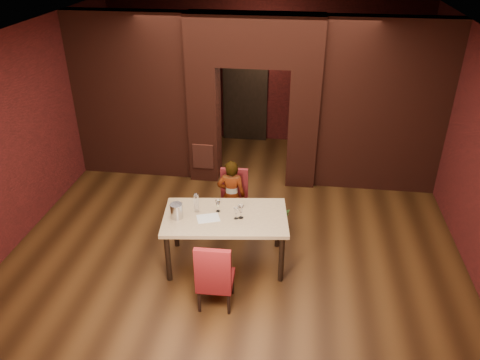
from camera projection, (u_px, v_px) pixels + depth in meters
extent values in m
plane|color=#432710|center=(239.00, 234.00, 7.79)|extent=(8.00, 8.00, 0.00)
cube|color=silver|center=(239.00, 38.00, 6.25)|extent=(7.00, 8.00, 0.04)
cube|color=maroon|center=(263.00, 73.00, 10.49)|extent=(7.00, 0.04, 3.20)
cube|color=maroon|center=(21.00, 134.00, 7.43)|extent=(0.04, 8.00, 3.20)
cube|color=maroon|center=(205.00, 122.00, 9.08)|extent=(0.55, 0.55, 2.30)
cube|color=maroon|center=(303.00, 127.00, 8.86)|extent=(0.55, 0.55, 2.30)
cube|color=maroon|center=(255.00, 40.00, 8.20)|extent=(2.45, 0.55, 0.90)
cube|color=maroon|center=(132.00, 97.00, 9.03)|extent=(2.28, 0.35, 3.20)
cube|color=maroon|center=(383.00, 108.00, 8.48)|extent=(2.28, 0.35, 3.20)
cube|color=#97412C|center=(203.00, 156.00, 9.12)|extent=(0.40, 0.03, 0.50)
cube|color=black|center=(245.00, 96.00, 10.75)|extent=(0.90, 0.08, 2.10)
cube|color=black|center=(245.00, 97.00, 10.72)|extent=(1.02, 0.04, 2.22)
cube|color=tan|center=(226.00, 239.00, 6.94)|extent=(1.89, 1.22, 0.83)
cube|color=maroon|center=(233.00, 201.00, 7.75)|extent=(0.47, 0.47, 1.00)
cube|color=maroon|center=(216.00, 272.00, 6.14)|extent=(0.48, 0.48, 1.03)
imported|color=beige|center=(231.00, 196.00, 7.64)|extent=(0.47, 0.32, 1.27)
cube|color=silver|center=(208.00, 218.00, 6.69)|extent=(0.38, 0.33, 0.00)
cylinder|color=#AEAEB4|center=(177.00, 211.00, 6.66)|extent=(0.18, 0.18, 0.22)
cylinder|color=white|center=(196.00, 203.00, 6.78)|extent=(0.07, 0.07, 0.30)
imported|color=#376A27|center=(278.00, 218.00, 7.83)|extent=(0.49, 0.48, 0.42)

